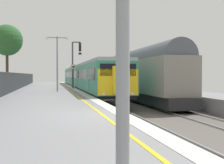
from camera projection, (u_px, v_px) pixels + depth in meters
name	position (u px, v px, depth m)	size (l,w,h in m)	color
ground	(177.00, 128.00, 11.71)	(17.40, 110.00, 1.21)	gray
commuter_train_at_platform	(84.00, 77.00, 38.30)	(2.83, 39.59, 3.81)	#2D846B
freight_train_adjacent_track	(106.00, 74.00, 44.84)	(2.60, 53.80, 4.88)	#232326
signal_gantry	(75.00, 59.00, 33.96)	(1.10, 0.24, 5.31)	#47474C
speed_limit_sign	(73.00, 73.00, 31.48)	(0.59, 0.08, 2.67)	#59595B
platform_lamp_mid	(57.00, 59.00, 26.87)	(2.00, 0.20, 4.97)	#93999E
background_tree_centre	(7.00, 41.00, 38.69)	(4.05, 4.05, 8.07)	#473323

